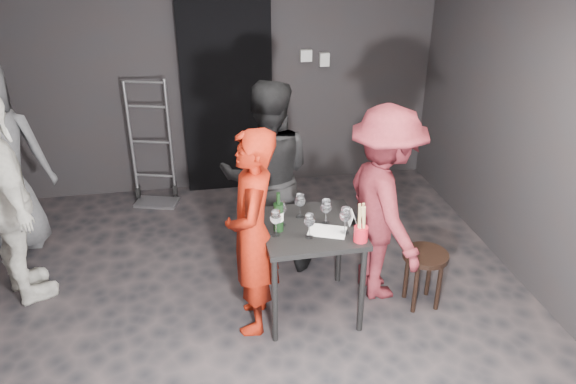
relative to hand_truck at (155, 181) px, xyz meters
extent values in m
cube|color=black|center=(0.83, -2.23, -0.23)|extent=(4.50, 5.00, 0.02)
cube|color=black|center=(0.83, 0.27, 1.12)|extent=(4.50, 0.04, 2.70)
cube|color=black|center=(3.08, -2.23, 1.12)|extent=(0.04, 5.00, 2.70)
cube|color=black|center=(0.83, 0.21, 0.82)|extent=(0.95, 0.10, 2.10)
cube|color=#B7B7B2|center=(1.68, 0.22, 1.22)|extent=(0.12, 0.06, 0.12)
cube|color=#B7B7B2|center=(1.88, 0.22, 1.17)|extent=(0.10, 0.06, 0.14)
cylinder|color=#B2B2B7|center=(-0.20, 0.05, 0.43)|extent=(0.03, 0.03, 1.32)
cylinder|color=#B2B2B7|center=(0.20, 0.05, 0.43)|extent=(0.03, 0.03, 1.32)
cube|color=#B2B2B7|center=(0.00, -0.08, -0.22)|extent=(0.44, 0.24, 0.03)
cylinder|color=black|center=(-0.20, 0.08, -0.15)|extent=(0.04, 0.16, 0.16)
cylinder|color=black|center=(0.20, 0.08, -0.15)|extent=(0.04, 0.16, 0.16)
cube|color=black|center=(1.23, -2.10, 0.50)|extent=(0.72, 0.72, 0.04)
cylinder|color=black|center=(0.91, -2.42, 0.12)|extent=(0.04, 0.04, 0.71)
cylinder|color=black|center=(1.55, -2.42, 0.12)|extent=(0.04, 0.04, 0.71)
cylinder|color=black|center=(0.91, -1.78, 0.12)|extent=(0.04, 0.04, 0.71)
cylinder|color=black|center=(1.55, -1.78, 0.12)|extent=(0.04, 0.04, 0.71)
cylinder|color=black|center=(2.12, -2.19, 0.22)|extent=(0.35, 0.35, 0.04)
cylinder|color=black|center=(2.22, -2.10, -0.03)|extent=(0.04, 0.04, 0.41)
cylinder|color=black|center=(2.03, -2.10, -0.03)|extent=(0.04, 0.04, 0.41)
cylinder|color=black|center=(2.03, -2.29, -0.03)|extent=(0.04, 0.04, 0.41)
cylinder|color=black|center=(2.22, -2.29, -0.03)|extent=(0.04, 0.04, 0.41)
imported|color=#961909|center=(0.80, -2.18, 0.58)|extent=(0.47, 0.64, 1.63)
imported|color=black|center=(1.02, -1.37, 0.68)|extent=(0.95, 0.62, 1.83)
imported|color=maroon|center=(1.85, -1.95, 0.60)|extent=(0.60, 1.12, 1.67)
imported|color=white|center=(-0.98, -1.52, 0.75)|extent=(1.06, 1.28, 1.97)
cube|color=white|center=(1.34, -2.20, 0.52)|extent=(0.31, 0.27, 0.00)
cylinder|color=black|center=(0.99, -2.12, 0.62)|extent=(0.07, 0.07, 0.21)
cylinder|color=black|center=(0.99, -2.12, 0.78)|extent=(0.03, 0.03, 0.09)
cylinder|color=white|center=(0.99, -2.12, 0.63)|extent=(0.07, 0.07, 0.07)
cylinder|color=red|center=(1.54, -2.36, 0.57)|extent=(0.10, 0.10, 0.11)
camera|label=1|loc=(0.44, -5.57, 2.59)|focal=35.00mm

